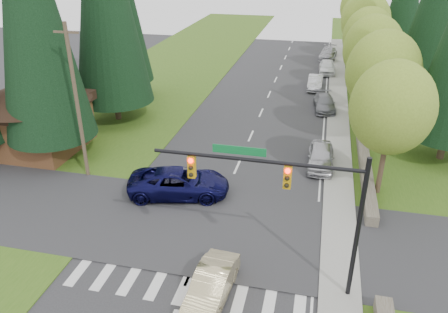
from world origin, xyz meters
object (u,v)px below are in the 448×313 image
(parked_car_a, at_px, (321,157))
(parked_car_b, at_px, (325,103))
(sedan_champagne, at_px, (211,285))
(parked_car_e, at_px, (328,53))
(suv_navy, at_px, (179,183))
(parked_car_d, at_px, (327,67))
(parked_car_c, at_px, (315,82))

(parked_car_a, relative_size, parked_car_b, 0.98)
(sedan_champagne, height_order, parked_car_b, sedan_champagne)
(parked_car_a, bearing_deg, parked_car_e, 89.73)
(sedan_champagne, relative_size, suv_navy, 0.69)
(parked_car_a, xyz_separation_m, parked_car_b, (0.00, 11.77, -0.10))
(sedan_champagne, xyz_separation_m, parked_car_d, (4.23, 38.50, 0.08))
(sedan_champagne, relative_size, parked_car_b, 0.94)
(parked_car_a, relative_size, parked_car_e, 0.86)
(parked_car_c, bearing_deg, parked_car_a, -85.74)
(parked_car_e, bearing_deg, sedan_champagne, -90.89)
(suv_navy, relative_size, parked_car_e, 1.18)
(parked_car_a, distance_m, parked_car_b, 11.77)
(parked_car_c, bearing_deg, parked_car_e, 86.06)
(suv_navy, bearing_deg, parked_car_d, -27.87)
(parked_car_b, xyz_separation_m, parked_car_e, (0.00, 20.15, 0.10))
(parked_car_a, distance_m, parked_car_c, 18.21)
(parked_car_b, height_order, parked_car_d, parked_car_d)
(suv_navy, bearing_deg, parked_car_e, -25.04)
(sedan_champagne, xyz_separation_m, parked_car_b, (4.23, 25.61, -0.04))
(parked_car_b, bearing_deg, parked_car_e, 83.85)
(suv_navy, xyz_separation_m, parked_car_e, (8.34, 37.76, -0.10))
(parked_car_b, bearing_deg, suv_navy, -121.48)
(parked_car_a, distance_m, parked_car_d, 24.65)
(parked_car_b, distance_m, parked_car_d, 12.89)
(parked_car_a, relative_size, parked_car_d, 0.97)
(parked_car_d, distance_m, parked_car_e, 7.27)
(parked_car_a, height_order, parked_car_b, parked_car_a)
(parked_car_c, relative_size, parked_car_d, 0.92)
(parked_car_c, xyz_separation_m, parked_car_e, (1.12, 13.75, 0.06))
(parked_car_c, bearing_deg, parked_car_d, 80.91)
(suv_navy, distance_m, parked_car_b, 19.49)
(parked_car_e, bearing_deg, parked_car_c, -90.28)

